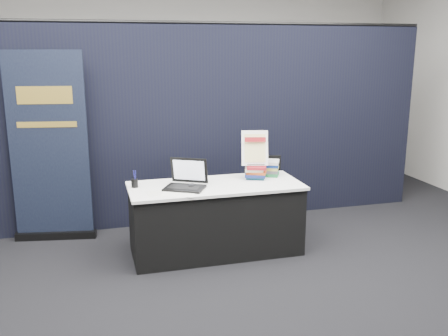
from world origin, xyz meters
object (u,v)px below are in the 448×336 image
info_sign (255,148)px  stacking_chair (268,193)px  book_stack_tall (255,172)px  book_stack_short (267,168)px  pullup_banner (50,159)px  laptop (183,181)px  display_table (216,218)px

info_sign → stacking_chair: (0.24, 0.19, -0.57)m
book_stack_tall → stacking_chair: bearing=43.4°
info_sign → book_stack_short: bearing=36.4°
pullup_banner → book_stack_tall: bearing=-9.2°
laptop → info_sign: info_sign is taller
laptop → book_stack_tall: (0.82, 0.14, 0.00)m
display_table → pullup_banner: 1.96m
laptop → book_stack_short: laptop is taller
display_table → book_stack_short: book_stack_short is taller
stacking_chair → laptop: bearing=-151.1°
book_stack_tall → book_stack_short: 0.21m
book_stack_short → stacking_chair: (0.06, 0.12, -0.33)m
laptop → info_sign: 0.88m
display_table → pullup_banner: bearing=152.9°
laptop → book_stack_short: (1.00, 0.25, 0.02)m
display_table → laptop: (-0.35, -0.03, 0.44)m
book_stack_short → pullup_banner: pullup_banner is taller
display_table → info_sign: size_ratio=4.63×
display_table → laptop: size_ratio=3.79×
info_sign → laptop: bearing=-154.8°
book_stack_short → stacking_chair: size_ratio=0.32×
book_stack_short → info_sign: 0.31m
laptop → display_table: bearing=34.0°
book_stack_short → info_sign: bearing=-156.9°
laptop → info_sign: (0.82, 0.17, 0.26)m
display_table → stacking_chair: bearing=25.2°
info_sign → pullup_banner: pullup_banner is taller
laptop → info_sign: bearing=40.6°
display_table → laptop: 0.56m
laptop → pullup_banner: (-1.33, 0.89, 0.12)m
pullup_banner → stacking_chair: pullup_banner is taller
display_table → laptop: laptop is taller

